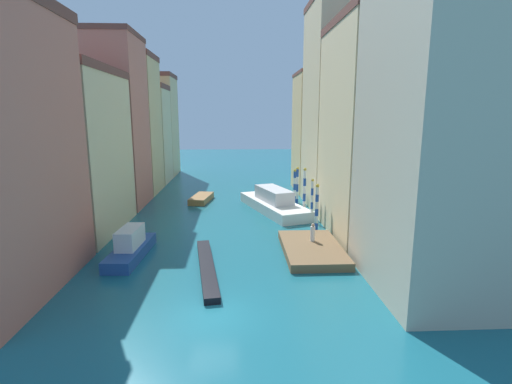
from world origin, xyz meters
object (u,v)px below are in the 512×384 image
mooring_pole_3 (297,186)px  motorboat_1 (131,247)px  mooring_pole_0 (317,207)px  vaporetto_white (274,203)px  mooring_pole_4 (295,185)px  gondola_black (207,267)px  waterfront_dock (312,249)px  mooring_pole_2 (304,192)px  motorboat_0 (201,198)px  person_on_dock (313,233)px  mooring_pole_1 (312,200)px

mooring_pole_3 → motorboat_1: mooring_pole_3 is taller
mooring_pole_0 → vaporetto_white: bearing=113.2°
mooring_pole_4 → gondola_black: mooring_pole_4 is taller
waterfront_dock → mooring_pole_4: bearing=85.8°
mooring_pole_0 → motorboat_1: bearing=-157.8°
mooring_pole_2 → gondola_black: bearing=-123.0°
mooring_pole_4 → gondola_black: size_ratio=0.39×
mooring_pole_2 → motorboat_0: size_ratio=0.94×
person_on_dock → mooring_pole_1: size_ratio=0.33×
mooring_pole_0 → gondola_black: mooring_pole_0 is taller
mooring_pole_0 → vaporetto_white: 8.18m
gondola_black → mooring_pole_2: bearing=57.0°
mooring_pole_0 → mooring_pole_3: bearing=91.8°
mooring_pole_1 → motorboat_0: 15.43m
person_on_dock → mooring_pole_1: (1.34, 7.36, 0.95)m
waterfront_dock → motorboat_0: motorboat_0 is taller
person_on_dock → vaporetto_white: size_ratio=0.11×
mooring_pole_0 → motorboat_1: size_ratio=0.61×
mooring_pole_3 → gondola_black: (-8.95, -18.37, -2.11)m
motorboat_0 → vaporetto_white: bearing=-31.5°
mooring_pole_3 → vaporetto_white: mooring_pole_3 is taller
mooring_pole_1 → vaporetto_white: size_ratio=0.35×
person_on_dock → gondola_black: size_ratio=0.14×
waterfront_dock → gondola_black: size_ratio=0.77×
vaporetto_white → motorboat_1: 17.99m
mooring_pole_0 → motorboat_0: mooring_pole_0 is taller
mooring_pole_2 → mooring_pole_3: (-0.03, 4.55, -0.26)m
mooring_pole_0 → mooring_pole_1: size_ratio=0.99×
mooring_pole_1 → vaporetto_white: bearing=123.1°
vaporetto_white → gondola_black: vaporetto_white is taller
waterfront_dock → gondola_black: (-7.72, -2.94, -0.09)m
motorboat_0 → motorboat_1: 19.00m
mooring_pole_3 → motorboat_0: bearing=165.0°
person_on_dock → vaporetto_white: bearing=98.7°
motorboat_1 → mooring_pole_3: bearing=46.8°
person_on_dock → mooring_pole_4: (1.05, 16.63, 0.81)m
gondola_black → vaporetto_white: bearing=69.6°
person_on_dock → motorboat_0: 20.21m
mooring_pole_1 → waterfront_dock: bearing=-100.6°
person_on_dock → mooring_pole_3: size_ratio=0.31×
waterfront_dock → mooring_pole_1: size_ratio=1.81×
mooring_pole_3 → mooring_pole_4: bearing=88.7°
mooring_pole_4 → motorboat_1: 23.22m
motorboat_1 → gondola_black: bearing=-25.2°
motorboat_0 → motorboat_1: motorboat_1 is taller
mooring_pole_3 → gondola_black: bearing=-116.0°
motorboat_0 → mooring_pole_0: bearing=-47.4°
mooring_pole_2 → motorboat_1: 18.54m
waterfront_dock → gondola_black: 8.26m
person_on_dock → mooring_pole_3: mooring_pole_3 is taller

